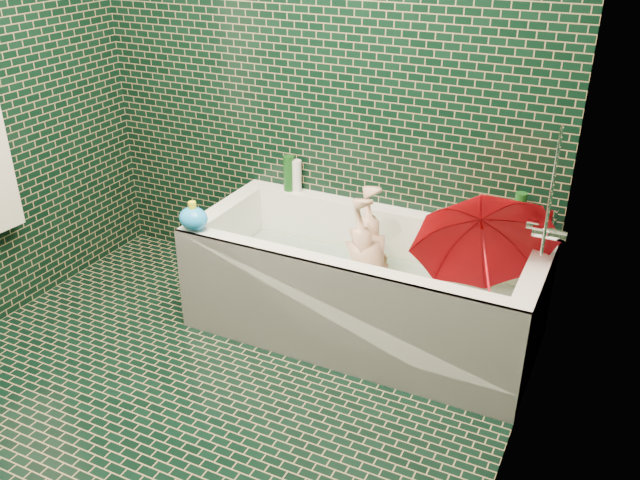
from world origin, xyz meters
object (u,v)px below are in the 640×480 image
at_px(bathtub, 362,296).
at_px(rubber_duck, 490,221).
at_px(child, 371,277).
at_px(bath_toy, 193,218).
at_px(umbrella, 486,263).

bearing_deg(bathtub, rubber_duck, 33.38).
bearing_deg(child, rubber_duck, 119.95).
bearing_deg(bath_toy, rubber_duck, 18.98).
distance_m(bathtub, child, 0.11).
relative_size(child, bath_toy, 5.47).
distance_m(bathtub, rubber_duck, 0.72).
relative_size(bathtub, umbrella, 2.70).
bearing_deg(umbrella, bathtub, 168.32).
distance_m(umbrella, rubber_duck, 0.39).
height_order(child, bath_toy, bath_toy).
height_order(child, rubber_duck, rubber_duck).
relative_size(bathtub, rubber_duck, 16.08).
bearing_deg(bath_toy, child, 15.37).
height_order(bathtub, rubber_duck, rubber_duck).
bearing_deg(rubber_duck, bath_toy, -135.73).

